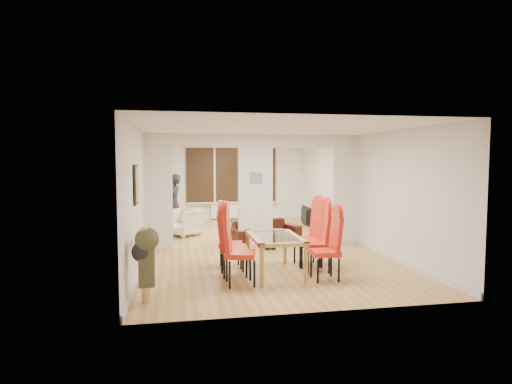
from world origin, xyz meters
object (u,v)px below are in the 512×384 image
object	(u,v)px
dining_chair_rb	(315,239)
television	(303,216)
person	(174,204)
bowl	(256,220)
dining_chair_ra	(325,247)
dining_chair_la	(240,248)
coffee_table	(248,224)
armchair	(184,222)
bottle	(241,216)
dining_chair_lc	(231,240)
dining_chair_rc	(307,235)
dining_chair_lb	(234,243)
sofa	(265,231)
dining_table	(275,255)

from	to	relation	value
dining_chair_rb	television	xyz separation A→B (m)	(1.35, 5.23, -0.29)
person	bowl	xyz separation A→B (m)	(2.34, 0.32, -0.56)
dining_chair_ra	bowl	distance (m)	5.49
dining_chair_la	television	world-z (taller)	dining_chair_la
dining_chair_la	coffee_table	world-z (taller)	dining_chair_la
armchair	person	bearing A→B (deg)	163.91
dining_chair_rb	coffee_table	bearing A→B (deg)	102.79
bottle	dining_chair_la	bearing A→B (deg)	-98.60
dining_chair_lc	person	size ratio (longest dim) A/B	0.64
television	bowl	size ratio (longest dim) A/B	5.09
dining_chair_ra	dining_chair_rc	size ratio (longest dim) A/B	0.95
bottle	dining_chair_ra	bearing A→B (deg)	-83.76
dining_chair_la	dining_chair_lb	bearing A→B (deg)	106.42
dining_chair_lc	coffee_table	xyz separation A→B (m)	(1.06, 4.49, -0.41)
dining_chair_rb	coffee_table	xyz separation A→B (m)	(-0.42, 5.01, -0.47)
dining_chair_la	bottle	xyz separation A→B (m)	(0.83, 5.51, -0.22)
dining_chair_la	dining_chair_rc	xyz separation A→B (m)	(1.44, 1.02, -0.01)
dining_chair_ra	dining_chair_lc	bearing A→B (deg)	144.74
dining_chair_la	bottle	bearing A→B (deg)	94.43
dining_chair_lc	dining_chair_rc	bearing A→B (deg)	7.56
dining_chair_ra	bottle	bearing A→B (deg)	97.80
sofa	bowl	distance (m)	1.99
dining_table	person	xyz separation A→B (m)	(-1.77, 4.66, 0.47)
dining_chair_la	sofa	xyz separation A→B (m)	(1.12, 3.50, -0.33)
person	coffee_table	xyz separation A→B (m)	(2.12, 0.43, -0.70)
dining_chair_ra	dining_chair_la	bearing A→B (deg)	-178.05
armchair	person	size ratio (longest dim) A/B	0.49
dining_chair_la	coffee_table	bearing A→B (deg)	92.49
dining_table	dining_chair_ra	bearing A→B (deg)	-33.09
sofa	bowl	xyz separation A→B (m)	(0.14, 1.99, -0.01)
dining_chair_la	television	bearing A→B (deg)	77.21
person	coffee_table	distance (m)	2.27
sofa	dining_chair_ra	bearing A→B (deg)	-103.61
bottle	dining_chair_rb	bearing A→B (deg)	-82.82
dining_table	bottle	bearing A→B (deg)	88.29
sofa	dining_chair_rc	bearing A→B (deg)	-101.42
dining_table	bowl	size ratio (longest dim) A/B	7.39
person	coffee_table	world-z (taller)	person
sofa	person	xyz separation A→B (m)	(-2.20, 1.66, 0.55)
sofa	bottle	distance (m)	2.04
dining_chair_rb	sofa	distance (m)	2.96
dining_table	dining_chair_ra	world-z (taller)	dining_chair_ra
dining_chair_lc	dining_chair_rb	xyz separation A→B (m)	(1.47, -0.52, 0.06)
bowl	dining_chair_rc	bearing A→B (deg)	-87.68
dining_chair_rb	bottle	world-z (taller)	dining_chair_rb
dining_table	television	xyz separation A→B (m)	(2.12, 5.30, -0.05)
dining_chair_lc	bottle	world-z (taller)	dining_chair_lc
dining_chair_lc	dining_chair_rb	world-z (taller)	dining_chair_rb
television	bottle	distance (m)	2.00
armchair	person	xyz separation A→B (m)	(-0.24, 0.49, 0.45)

